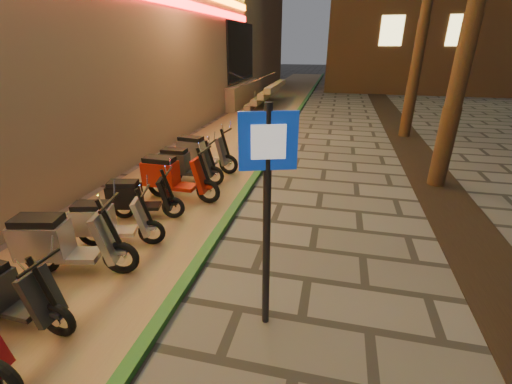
% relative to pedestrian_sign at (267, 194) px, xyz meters
% --- Properties ---
extents(parking_strip, '(3.40, 60.00, 0.01)m').
position_rel_pedestrian_sign_xyz_m(parking_strip, '(-2.99, 8.47, -1.77)').
color(parking_strip, '#8C7251').
rests_on(parking_strip, ground).
extents(green_curb, '(0.18, 60.00, 0.10)m').
position_rel_pedestrian_sign_xyz_m(green_curb, '(-1.29, 8.47, -1.72)').
color(green_curb, '#225A24').
rests_on(green_curb, ground).
extents(planting_strip, '(1.20, 40.00, 0.02)m').
position_rel_pedestrian_sign_xyz_m(planting_strip, '(3.21, 3.47, -1.76)').
color(planting_strip, black).
rests_on(planting_strip, ground).
extents(pedestrian_sign, '(0.58, 0.23, 2.73)m').
position_rel_pedestrian_sign_xyz_m(pedestrian_sign, '(0.00, 0.00, 0.00)').
color(pedestrian_sign, black).
rests_on(pedestrian_sign, ground).
extents(scooter_5, '(1.56, 0.55, 1.10)m').
position_rel_pedestrian_sign_xyz_m(scooter_5, '(-3.09, -0.76, -1.29)').
color(scooter_5, black).
rests_on(scooter_5, ground).
extents(scooter_6, '(1.79, 0.84, 1.26)m').
position_rel_pedestrian_sign_xyz_m(scooter_6, '(-3.15, 0.28, -1.22)').
color(scooter_6, black).
rests_on(scooter_6, ground).
extents(scooter_7, '(1.50, 0.77, 1.07)m').
position_rel_pedestrian_sign_xyz_m(scooter_7, '(-2.99, 1.14, -1.31)').
color(scooter_7, black).
rests_on(scooter_7, ground).
extents(scooter_8, '(1.48, 0.72, 1.04)m').
position_rel_pedestrian_sign_xyz_m(scooter_8, '(-3.06, 2.16, -1.32)').
color(scooter_8, black).
rests_on(scooter_8, ground).
extents(scooter_9, '(1.78, 0.62, 1.26)m').
position_rel_pedestrian_sign_xyz_m(scooter_9, '(-2.79, 3.19, -1.22)').
color(scooter_9, black).
rests_on(scooter_9, ground).
extents(scooter_10, '(1.61, 0.56, 1.14)m').
position_rel_pedestrian_sign_xyz_m(scooter_10, '(-2.93, 4.16, -1.28)').
color(scooter_10, black).
rests_on(scooter_10, ground).
extents(scooter_11, '(1.74, 0.64, 1.22)m').
position_rel_pedestrian_sign_xyz_m(scooter_11, '(-2.88, 5.11, -1.24)').
color(scooter_11, black).
rests_on(scooter_11, ground).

